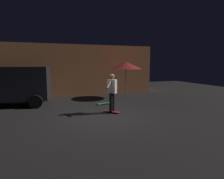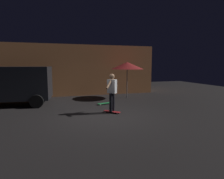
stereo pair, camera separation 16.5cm
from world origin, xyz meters
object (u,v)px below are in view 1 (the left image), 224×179
skateboard_ridden (112,112)px  skateboard_spare (104,103)px  parked_van (2,84)px  patio_umbrella (126,66)px  skater (112,90)px

skateboard_ridden → skateboard_spare: bearing=85.5°
parked_van → skateboard_spare: parked_van is taller
patio_umbrella → skateboard_spare: bearing=-139.8°
skateboard_spare → parked_van: bearing=165.5°
patio_umbrella → skateboard_ridden: size_ratio=3.31×
skateboard_ridden → parked_van: bearing=146.9°
skateboard_spare → skater: (-0.15, -1.89, 0.98)m
skateboard_ridden → skateboard_spare: size_ratio=0.86×
patio_umbrella → skateboard_spare: size_ratio=2.86×
parked_van → patio_umbrella: patio_umbrella is taller
skater → parked_van: bearing=146.9°
skater → patio_umbrella: bearing=59.3°
skateboard_spare → skater: size_ratio=0.48×
parked_van → skateboard_ridden: size_ratio=6.89×
patio_umbrella → skateboard_ridden: patio_umbrella is taller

